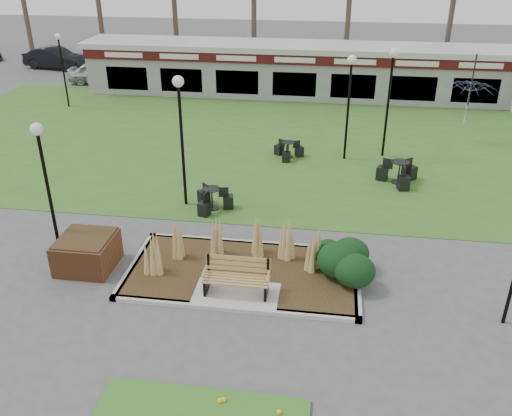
# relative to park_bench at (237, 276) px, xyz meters

# --- Properties ---
(ground) EXTENTS (100.00, 100.00, 0.00)m
(ground) POSITION_rel_park_bench_xyz_m (0.00, -0.25, -0.59)
(ground) COLOR #515154
(ground) RESTS_ON ground
(lawn) EXTENTS (34.00, 16.00, 0.02)m
(lawn) POSITION_rel_park_bench_xyz_m (0.00, 11.75, -0.58)
(lawn) COLOR #3C6620
(lawn) RESTS_ON ground
(planting_bed) EXTENTS (6.75, 3.40, 1.27)m
(planting_bed) POSITION_rel_park_bench_xyz_m (1.27, 1.10, -0.22)
(planting_bed) COLOR black
(planting_bed) RESTS_ON ground
(park_bench) EXTENTS (1.70, 0.66, 0.93)m
(park_bench) POSITION_rel_park_bench_xyz_m (0.00, 0.00, 0.00)
(park_bench) COLOR #AB8A4D
(park_bench) RESTS_ON ground
(brick_planter) EXTENTS (1.50, 1.50, 0.95)m
(brick_planter) POSITION_rel_park_bench_xyz_m (-4.40, 0.75, -0.11)
(brick_planter) COLOR brown
(brick_planter) RESTS_ON ground
(food_pavilion) EXTENTS (24.60, 3.40, 2.90)m
(food_pavilion) POSITION_rel_park_bench_xyz_m (0.00, 19.71, 0.89)
(food_pavilion) COLOR gray
(food_pavilion) RESTS_ON ground
(lamp_post_near_left) EXTENTS (0.34, 0.34, 4.08)m
(lamp_post_near_left) POSITION_rel_park_bench_xyz_m (-5.40, 1.08, 2.39)
(lamp_post_near_left) COLOR black
(lamp_post_near_left) RESTS_ON ground
(lamp_post_mid_left) EXTENTS (0.37, 0.37, 4.48)m
(lamp_post_mid_left) POSITION_rel_park_bench_xyz_m (-2.68, 4.98, 2.68)
(lamp_post_mid_left) COLOR black
(lamp_post_mid_left) RESTS_ON ground
(lamp_post_mid_right) EXTENTS (0.37, 0.37, 4.47)m
(lamp_post_mid_right) POSITION_rel_park_bench_xyz_m (4.38, 10.63, 2.67)
(lamp_post_mid_right) COLOR black
(lamp_post_mid_right) RESTS_ON ground
(lamp_post_far_right) EXTENTS (0.35, 0.35, 4.26)m
(lamp_post_far_right) POSITION_rel_park_bench_xyz_m (2.78, 10.04, 2.52)
(lamp_post_far_right) COLOR black
(lamp_post_far_right) RESTS_ON ground
(lamp_post_far_left) EXTENTS (0.32, 0.32, 3.86)m
(lamp_post_far_left) POSITION_rel_park_bench_xyz_m (-12.03, 15.60, 2.22)
(lamp_post_far_left) COLOR black
(lamp_post_far_left) RESTS_ON ground
(bistro_set_a) EXTENTS (1.36, 1.37, 0.75)m
(bistro_set_a) POSITION_rel_park_bench_xyz_m (-1.70, 4.75, -0.32)
(bistro_set_a) COLOR black
(bistro_set_a) RESTS_ON ground
(bistro_set_b) EXTENTS (1.58, 1.52, 0.85)m
(bistro_set_b) POSITION_rel_park_bench_xyz_m (4.79, 7.87, -0.28)
(bistro_set_b) COLOR black
(bistro_set_b) RESTS_ON ground
(bistro_set_c) EXTENTS (1.28, 1.15, 0.68)m
(bistro_set_c) POSITION_rel_park_bench_xyz_m (0.45, 9.85, -0.34)
(bistro_set_c) COLOR black
(bistro_set_c) RESTS_ON ground
(patio_umbrella) EXTENTS (2.61, 2.64, 2.84)m
(patio_umbrella) POSITION_rel_park_bench_xyz_m (8.00, 12.75, 1.21)
(patio_umbrella) COLOR black
(patio_umbrella) RESTS_ON ground
(car_silver) EXTENTS (3.92, 1.79, 1.30)m
(car_silver) POSITION_rel_park_bench_xyz_m (-12.34, 20.75, 0.06)
(car_silver) COLOR #B3B2B7
(car_silver) RESTS_ON ground
(car_black) EXTENTS (4.59, 2.27, 1.45)m
(car_black) POSITION_rel_park_bench_xyz_m (-17.00, 24.25, 0.14)
(car_black) COLOR black
(car_black) RESTS_ON ground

